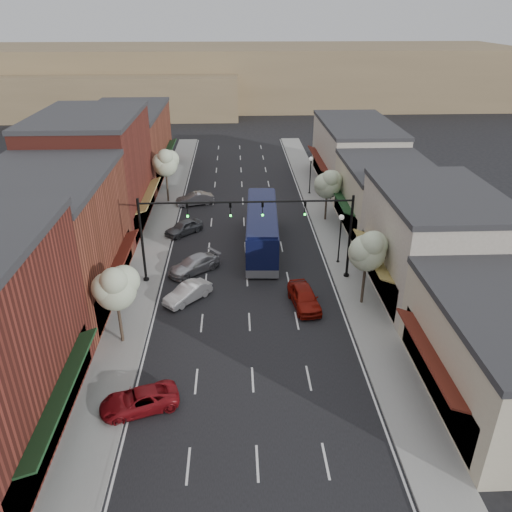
{
  "coord_description": "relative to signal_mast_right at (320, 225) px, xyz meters",
  "views": [
    {
      "loc": [
        -0.79,
        -26.86,
        19.57
      ],
      "look_at": [
        0.7,
        7.79,
        2.2
      ],
      "focal_mm": 35.0,
      "sensor_mm": 36.0,
      "label": 1
    }
  ],
  "objects": [
    {
      "name": "signal_mast_right",
      "position": [
        0.0,
        0.0,
        0.0
      ],
      "size": [
        8.22,
        0.46,
        7.0
      ],
      "color": "black",
      "rests_on": "ground"
    },
    {
      "name": "lamp_post_far",
      "position": [
        2.18,
        20.0,
        -1.62
      ],
      "size": [
        0.44,
        0.44,
        4.44
      ],
      "color": "black",
      "rests_on": "ground"
    },
    {
      "name": "lamp_post_near",
      "position": [
        2.18,
        2.5,
        -1.62
      ],
      "size": [
        0.44,
        0.44,
        4.44
      ],
      "color": "black",
      "rests_on": "ground"
    },
    {
      "name": "parked_car_c",
      "position": [
        -9.93,
        1.53,
        -3.96
      ],
      "size": [
        4.68,
        4.32,
        1.32
      ],
      "primitive_type": "imported",
      "rotation": [
        0.0,
        0.0,
        -0.88
      ],
      "color": "#A6A7AC",
      "rests_on": "ground"
    },
    {
      "name": "sidewalk_right",
      "position": [
        2.78,
        10.5,
        -4.55
      ],
      "size": [
        2.8,
        73.0,
        0.15
      ],
      "primitive_type": "cube",
      "color": "gray",
      "rests_on": "ground"
    },
    {
      "name": "tree_right_far",
      "position": [
        2.73,
        11.95,
        -0.63
      ],
      "size": [
        2.85,
        2.65,
        5.43
      ],
      "color": "#47382B",
      "rests_on": "ground"
    },
    {
      "name": "signal_mast_left",
      "position": [
        -11.24,
        0.0,
        0.0
      ],
      "size": [
        8.22,
        0.46,
        7.0
      ],
      "color": "black",
      "rests_on": "ground"
    },
    {
      "name": "bldg_left_far",
      "position": [
        -19.84,
        28.0,
        -0.46
      ],
      "size": [
        10.14,
        18.1,
        8.4
      ],
      "color": "brown",
      "rests_on": "ground"
    },
    {
      "name": "parked_car_d",
      "position": [
        -11.43,
        9.28,
        -3.96
      ],
      "size": [
        3.92,
        3.82,
        1.33
      ],
      "primitive_type": "imported",
      "rotation": [
        0.0,
        0.0,
        -0.81
      ],
      "color": "#585B60",
      "rests_on": "ground"
    },
    {
      "name": "bldg_left_midnear",
      "position": [
        -19.85,
        -2.0,
        0.03
      ],
      "size": [
        10.14,
        14.1,
        9.4
      ],
      "color": "brown",
      "rests_on": "ground"
    },
    {
      "name": "red_hatchback",
      "position": [
        -1.59,
        -4.1,
        -3.87
      ],
      "size": [
        2.36,
        4.59,
        1.5
      ],
      "primitive_type": "imported",
      "rotation": [
        0.0,
        0.0,
        0.14
      ],
      "color": "maroon",
      "rests_on": "ground"
    },
    {
      "name": "bldg_right_far",
      "position": [
        8.09,
        24.0,
        -0.96
      ],
      "size": [
        9.14,
        16.1,
        7.4
      ],
      "color": "#C0B4A4",
      "rests_on": "ground"
    },
    {
      "name": "bldg_right_midfar",
      "position": [
        8.08,
        10.0,
        -1.46
      ],
      "size": [
        9.14,
        12.1,
        6.4
      ],
      "color": "#C2B79A",
      "rests_on": "ground"
    },
    {
      "name": "parked_car_e",
      "position": [
        -10.89,
        17.15,
        -3.95
      ],
      "size": [
        4.3,
        2.52,
        1.34
      ],
      "primitive_type": "imported",
      "rotation": [
        0.0,
        0.0,
        -1.28
      ],
      "color": "#949398",
      "rests_on": "ground"
    },
    {
      "name": "hill_far",
      "position": [
        -5.62,
        82.0,
        1.38
      ],
      "size": [
        120.0,
        30.0,
        12.0
      ],
      "primitive_type": "cube",
      "color": "#7A6647",
      "rests_on": "ground"
    },
    {
      "name": "parked_car_b",
      "position": [
        -10.09,
        -2.97,
        -3.98
      ],
      "size": [
        3.66,
        3.76,
        1.28
      ],
      "primitive_type": "imported",
      "rotation": [
        0.0,
        0.0,
        -0.76
      ],
      "color": "silver",
      "rests_on": "ground"
    },
    {
      "name": "ground",
      "position": [
        -5.62,
        -8.0,
        -4.62
      ],
      "size": [
        160.0,
        160.0,
        0.0
      ],
      "primitive_type": "plane",
      "color": "black",
      "rests_on": "ground"
    },
    {
      "name": "tree_left_far",
      "position": [
        -13.87,
        17.95,
        -0.02
      ],
      "size": [
        2.85,
        2.65,
        6.13
      ],
      "color": "#47382B",
      "rests_on": "ground"
    },
    {
      "name": "curb_right",
      "position": [
        1.38,
        10.5,
        -4.55
      ],
      "size": [
        0.25,
        73.0,
        0.17
      ],
      "primitive_type": "cube",
      "color": "gray",
      "rests_on": "ground"
    },
    {
      "name": "sidewalk_left",
      "position": [
        -14.02,
        10.5,
        -4.55
      ],
      "size": [
        2.8,
        73.0,
        0.15
      ],
      "primitive_type": "cube",
      "color": "gray",
      "rests_on": "ground"
    },
    {
      "name": "coach_bus",
      "position": [
        -4.13,
        5.81,
        -2.69
      ],
      "size": [
        3.22,
        12.23,
        3.71
      ],
      "rotation": [
        0.0,
        0.0,
        -0.05
      ],
      "color": "#0D1237",
      "rests_on": "ground"
    },
    {
      "name": "tree_left_near",
      "position": [
        -13.87,
        -8.05,
        -0.4
      ],
      "size": [
        2.85,
        2.65,
        5.69
      ],
      "color": "#47382B",
      "rests_on": "ground"
    },
    {
      "name": "curb_left",
      "position": [
        -12.62,
        10.5,
        -4.55
      ],
      "size": [
        0.25,
        73.0,
        0.17
      ],
      "primitive_type": "cube",
      "color": "gray",
      "rests_on": "ground"
    },
    {
      "name": "bldg_right_near",
      "position": [
        8.07,
        -14.0,
        -1.7
      ],
      "size": [
        9.14,
        12.1,
        5.9
      ],
      "color": "#C2B79A",
      "rests_on": "ground"
    },
    {
      "name": "bldg_right_midnear",
      "position": [
        8.1,
        -2.0,
        -0.72
      ],
      "size": [
        9.14,
        12.1,
        7.9
      ],
      "color": "#C0B4A4",
      "rests_on": "ground"
    },
    {
      "name": "parked_car_a",
      "position": [
        -11.82,
        -14.09,
        -4.04
      ],
      "size": [
        4.61,
        3.15,
        1.17
      ],
      "primitive_type": "imported",
      "rotation": [
        0.0,
        0.0,
        -1.26
      ],
      "color": "maroon",
      "rests_on": "ground"
    },
    {
      "name": "bldg_left_midfar",
      "position": [
        -19.86,
        12.0,
        0.78
      ],
      "size": [
        10.14,
        14.1,
        10.9
      ],
      "color": "maroon",
      "rests_on": "ground"
    },
    {
      "name": "hill_near",
      "position": [
        -30.62,
        70.0,
        -0.62
      ],
      "size": [
        50.0,
        20.0,
        8.0
      ],
      "primitive_type": "cube",
      "color": "#7A6647",
      "rests_on": "ground"
    },
    {
      "name": "tree_right_near",
      "position": [
        2.73,
        -4.05,
        -0.17
      ],
      "size": [
        2.85,
        2.65,
        5.95
      ],
      "color": "#47382B",
      "rests_on": "ground"
    }
  ]
}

